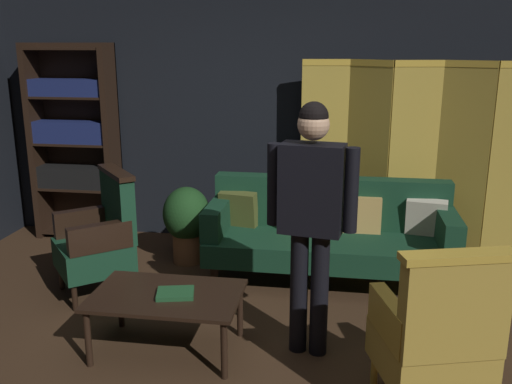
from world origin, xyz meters
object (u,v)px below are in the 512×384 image
(folding_screen, at_px, (414,160))
(standing_figure, at_px, (311,208))
(bookshelf, at_px, (75,140))
(book_green_cloth, at_px, (175,293))
(velvet_couch, at_px, (329,230))
(armchair_wing_left, at_px, (101,237))
(potted_plant, at_px, (187,220))
(armchair_gilt_accent, at_px, (436,336))
(coffee_table, at_px, (167,300))

(folding_screen, xyz_separation_m, standing_figure, (-0.85, -1.85, 0.04))
(bookshelf, height_order, book_green_cloth, bookshelf)
(bookshelf, relative_size, velvet_couch, 0.97)
(velvet_couch, height_order, armchair_wing_left, armchair_wing_left)
(potted_plant, xyz_separation_m, book_green_cloth, (0.37, -1.60, 0.01))
(armchair_gilt_accent, xyz_separation_m, potted_plant, (-1.98, 2.01, -0.07))
(armchair_gilt_accent, distance_m, book_green_cloth, 1.66)
(folding_screen, xyz_separation_m, armchair_gilt_accent, (-0.11, -2.41, -0.50))
(folding_screen, height_order, velvet_couch, folding_screen)
(standing_figure, height_order, book_green_cloth, standing_figure)
(armchair_wing_left, bearing_deg, armchair_gilt_accent, -26.37)
(folding_screen, bearing_deg, potted_plant, -169.13)
(velvet_couch, height_order, potted_plant, velvet_couch)
(armchair_wing_left, relative_size, book_green_cloth, 4.28)
(coffee_table, height_order, potted_plant, potted_plant)
(velvet_couch, height_order, book_green_cloth, velvet_couch)
(coffee_table, bearing_deg, bookshelf, 127.81)
(folding_screen, xyz_separation_m, armchair_wing_left, (-2.62, -1.17, -0.50))
(bookshelf, xyz_separation_m, potted_plant, (1.35, -0.56, -0.63))
(armchair_gilt_accent, height_order, armchair_wing_left, same)
(armchair_gilt_accent, bearing_deg, coffee_table, 165.76)
(velvet_couch, xyz_separation_m, armchair_gilt_accent, (0.64, -1.83, 0.03))
(potted_plant, relative_size, book_green_cloth, 3.05)
(folding_screen, distance_m, armchair_gilt_accent, 2.46)
(coffee_table, relative_size, potted_plant, 1.35)
(coffee_table, xyz_separation_m, book_green_cloth, (0.07, -0.02, 0.06))
(coffee_table, distance_m, armchair_wing_left, 1.17)
(armchair_gilt_accent, height_order, potted_plant, armchair_gilt_accent)
(velvet_couch, xyz_separation_m, book_green_cloth, (-0.97, -1.42, -0.02))
(coffee_table, bearing_deg, potted_plant, 100.92)
(armchair_wing_left, xyz_separation_m, potted_plant, (0.52, 0.76, -0.07))
(bookshelf, bearing_deg, coffee_table, -52.19)
(armchair_gilt_accent, relative_size, standing_figure, 0.61)
(armchair_gilt_accent, relative_size, potted_plant, 1.40)
(armchair_gilt_accent, xyz_separation_m, armchair_wing_left, (-2.50, 1.24, 0.00))
(armchair_wing_left, relative_size, potted_plant, 1.40)
(potted_plant, bearing_deg, book_green_cloth, -76.84)
(folding_screen, height_order, book_green_cloth, folding_screen)
(bookshelf, height_order, velvet_couch, bookshelf)
(bookshelf, distance_m, velvet_couch, 2.86)
(velvet_couch, bearing_deg, book_green_cloth, -124.52)
(armchair_wing_left, height_order, standing_figure, standing_figure)
(bookshelf, height_order, armchair_wing_left, bookshelf)
(armchair_wing_left, xyz_separation_m, standing_figure, (1.77, -0.68, 0.54))
(coffee_table, relative_size, armchair_gilt_accent, 0.96)
(coffee_table, relative_size, standing_figure, 0.59)
(potted_plant, bearing_deg, coffee_table, -79.08)
(coffee_table, height_order, armchair_gilt_accent, armchair_gilt_accent)
(armchair_gilt_accent, xyz_separation_m, book_green_cloth, (-1.61, 0.41, -0.06))
(coffee_table, xyz_separation_m, armchair_gilt_accent, (1.68, -0.43, 0.12))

